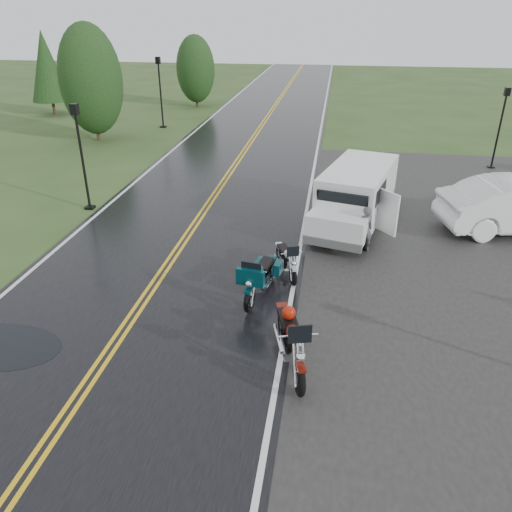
{
  "coord_description": "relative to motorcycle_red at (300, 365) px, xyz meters",
  "views": [
    {
      "loc": [
        4.6,
        -9.62,
        6.92
      ],
      "look_at": [
        2.8,
        2.0,
        1.0
      ],
      "focal_mm": 35.0,
      "sensor_mm": 36.0,
      "label": 1
    }
  ],
  "objects": [
    {
      "name": "van_white",
      "position": [
        -0.04,
        7.32,
        0.3
      ],
      "size": [
        3.34,
        5.67,
        2.1
      ],
      "primitive_type": null,
      "rotation": [
        0.0,
        0.0,
        -0.27
      ],
      "color": "white",
      "rests_on": "ground"
    },
    {
      "name": "tree_left_mid",
      "position": [
        -12.96,
        19.23,
        1.92
      ],
      "size": [
        3.41,
        3.41,
        5.33
      ],
      "primitive_type": null,
      "color": "#1E3D19",
      "rests_on": "ground"
    },
    {
      "name": "motorcycle_silver",
      "position": [
        -0.49,
        4.24,
        -0.19
      ],
      "size": [
        1.31,
        2.0,
        1.11
      ],
      "primitive_type": null,
      "rotation": [
        0.0,
        0.0,
        0.37
      ],
      "color": "#B4B5BC",
      "rests_on": "ground"
    },
    {
      "name": "person_at_van",
      "position": [
        1.48,
        6.74,
        -0.0
      ],
      "size": [
        0.64,
        0.56,
        1.49
      ],
      "primitive_type": "imported",
      "rotation": [
        0.0,
        0.0,
        3.6
      ],
      "color": "#4A4A4F",
      "rests_on": "ground"
    },
    {
      "name": "lamp_post_near_left",
      "position": [
        -8.64,
        8.96,
        1.22
      ],
      "size": [
        0.34,
        0.34,
        3.93
      ],
      "primitive_type": null,
      "color": "black",
      "rests_on": "ground"
    },
    {
      "name": "ground",
      "position": [
        -4.27,
        1.98,
        -0.75
      ],
      "size": [
        120.0,
        120.0,
        0.0
      ],
      "primitive_type": "plane",
      "color": "#2D471E",
      "rests_on": "ground"
    },
    {
      "name": "road",
      "position": [
        -4.27,
        11.98,
        -0.73
      ],
      "size": [
        8.0,
        100.0,
        0.04
      ],
      "primitive_type": "cube",
      "color": "black",
      "rests_on": "ground"
    },
    {
      "name": "motorcycle_red",
      "position": [
        0.0,
        0.0,
        0.0
      ],
      "size": [
        1.57,
        2.68,
        1.49
      ],
      "primitive_type": null,
      "rotation": [
        0.0,
        0.0,
        0.27
      ],
      "color": "#5C120A",
      "rests_on": "ground"
    },
    {
      "name": "motorcycle_teal",
      "position": [
        -1.44,
        2.76,
        -0.09
      ],
      "size": [
        1.21,
        2.35,
        1.32
      ],
      "primitive_type": null,
      "rotation": [
        0.0,
        0.0,
        -0.18
      ],
      "color": "#053137",
      "rests_on": "ground"
    },
    {
      "name": "pine_left_far",
      "position": [
        -19.34,
        25.9,
        1.95
      ],
      "size": [
        2.59,
        2.59,
        5.4
      ],
      "primitive_type": null,
      "color": "#1E3D19",
      "rests_on": "ground"
    },
    {
      "name": "lamp_post_far_left",
      "position": [
        -10.38,
        23.04,
        1.37
      ],
      "size": [
        0.36,
        0.36,
        4.23
      ],
      "primitive_type": null,
      "color": "black",
      "rests_on": "ground"
    },
    {
      "name": "tree_left_far",
      "position": [
        -10.12,
        30.48,
        1.44
      ],
      "size": [
        2.84,
        2.84,
        4.36
      ],
      "primitive_type": null,
      "color": "#1E3D19",
      "rests_on": "ground"
    },
    {
      "name": "lamp_post_far_right",
      "position": [
        7.85,
        16.88,
        1.11
      ],
      "size": [
        0.32,
        0.32,
        3.71
      ],
      "primitive_type": null,
      "color": "black",
      "rests_on": "ground"
    }
  ]
}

